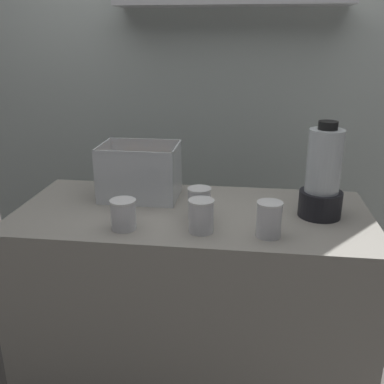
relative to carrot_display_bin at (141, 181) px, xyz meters
name	(u,v)px	position (x,y,z in m)	size (l,w,h in m)	color
counter	(192,308)	(0.24, -0.14, -0.52)	(1.40, 0.64, 0.90)	#9E998E
back_wall_unit	(211,93)	(0.24, 0.63, 0.30)	(2.60, 0.24, 2.50)	silver
carrot_display_bin	(141,181)	(0.00, 0.00, 0.00)	(0.32, 0.23, 0.23)	white
blender_pitcher	(323,178)	(0.73, -0.12, 0.08)	(0.16, 0.16, 0.37)	black
juice_cup_orange_far_left	(124,216)	(0.02, -0.34, -0.02)	(0.09, 0.09, 0.11)	white
juice_cup_beet_left	(199,206)	(0.27, -0.21, -0.02)	(0.09, 0.09, 0.12)	white
juice_cup_orange_middle	(201,218)	(0.29, -0.32, -0.02)	(0.09, 0.09, 0.12)	white
juice_cup_mango_right	(269,221)	(0.53, -0.33, -0.01)	(0.09, 0.09, 0.13)	white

